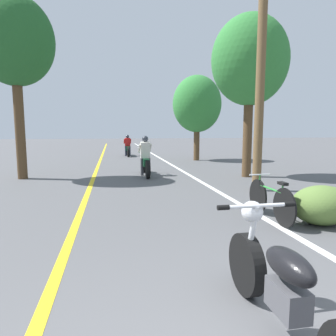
{
  "coord_description": "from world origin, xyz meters",
  "views": [
    {
      "loc": [
        -1.03,
        -1.12,
        1.67
      ],
      "look_at": [
        0.09,
        4.85,
        0.9
      ],
      "focal_mm": 32.0,
      "sensor_mm": 36.0,
      "label": 1
    }
  ],
  "objects_px": {
    "roadside_tree_right_near": "(250,61)",
    "motorcycle_foreground": "(284,288)",
    "motorcycle_rider_far": "(128,148)",
    "utility_pole": "(261,62)",
    "roadside_tree_right_far": "(197,104)",
    "motorcycle_rider_lead": "(145,161)",
    "roadside_tree_left": "(15,42)",
    "bicycle_parked": "(270,200)"
  },
  "relations": [
    {
      "from": "motorcycle_rider_lead",
      "to": "motorcycle_rider_far",
      "type": "height_order",
      "value": "motorcycle_rider_lead"
    },
    {
      "from": "roadside_tree_right_near",
      "to": "motorcycle_rider_lead",
      "type": "height_order",
      "value": "roadside_tree_right_near"
    },
    {
      "from": "roadside_tree_left",
      "to": "motorcycle_rider_lead",
      "type": "bearing_deg",
      "value": 0.19
    },
    {
      "from": "motorcycle_rider_lead",
      "to": "bicycle_parked",
      "type": "relative_size",
      "value": 1.32
    },
    {
      "from": "roadside_tree_left",
      "to": "motorcycle_rider_far",
      "type": "bearing_deg",
      "value": 64.78
    },
    {
      "from": "roadside_tree_right_far",
      "to": "motorcycle_rider_lead",
      "type": "relative_size",
      "value": 2.14
    },
    {
      "from": "motorcycle_rider_far",
      "to": "motorcycle_foreground",
      "type": "bearing_deg",
      "value": -88.96
    },
    {
      "from": "roadside_tree_right_near",
      "to": "motorcycle_rider_far",
      "type": "distance_m",
      "value": 10.91
    },
    {
      "from": "roadside_tree_right_near",
      "to": "motorcycle_rider_lead",
      "type": "relative_size",
      "value": 2.59
    },
    {
      "from": "roadside_tree_right_near",
      "to": "bicycle_parked",
      "type": "relative_size",
      "value": 3.42
    },
    {
      "from": "roadside_tree_right_far",
      "to": "roadside_tree_left",
      "type": "relative_size",
      "value": 0.77
    },
    {
      "from": "motorcycle_foreground",
      "to": "motorcycle_rider_far",
      "type": "relative_size",
      "value": 0.99
    },
    {
      "from": "utility_pole",
      "to": "bicycle_parked",
      "type": "relative_size",
      "value": 4.09
    },
    {
      "from": "roadside_tree_right_near",
      "to": "roadside_tree_right_far",
      "type": "distance_m",
      "value": 6.16
    },
    {
      "from": "roadside_tree_right_near",
      "to": "motorcycle_rider_far",
      "type": "relative_size",
      "value": 2.66
    },
    {
      "from": "motorcycle_rider_lead",
      "to": "utility_pole",
      "type": "bearing_deg",
      "value": -51.29
    },
    {
      "from": "roadside_tree_right_near",
      "to": "motorcycle_rider_far",
      "type": "xyz_separation_m",
      "value": [
        -3.75,
        9.62,
        -3.51
      ]
    },
    {
      "from": "motorcycle_foreground",
      "to": "bicycle_parked",
      "type": "relative_size",
      "value": 1.27
    },
    {
      "from": "motorcycle_foreground",
      "to": "roadside_tree_left",
      "type": "bearing_deg",
      "value": 116.05
    },
    {
      "from": "roadside_tree_right_far",
      "to": "roadside_tree_left",
      "type": "distance_m",
      "value": 9.34
    },
    {
      "from": "utility_pole",
      "to": "motorcycle_foreground",
      "type": "distance_m",
      "value": 6.86
    },
    {
      "from": "roadside_tree_right_far",
      "to": "motorcycle_foreground",
      "type": "bearing_deg",
      "value": -103.24
    },
    {
      "from": "utility_pole",
      "to": "roadside_tree_left",
      "type": "bearing_deg",
      "value": 154.17
    },
    {
      "from": "motorcycle_foreground",
      "to": "motorcycle_rider_far",
      "type": "xyz_separation_m",
      "value": [
        -0.32,
        17.6,
        0.09
      ]
    },
    {
      "from": "utility_pole",
      "to": "roadside_tree_left",
      "type": "xyz_separation_m",
      "value": [
        -7.0,
        3.39,
        1.08
      ]
    },
    {
      "from": "motorcycle_foreground",
      "to": "motorcycle_rider_far",
      "type": "distance_m",
      "value": 17.6
    },
    {
      "from": "roadside_tree_right_far",
      "to": "motorcycle_rider_lead",
      "type": "bearing_deg",
      "value": -123.99
    },
    {
      "from": "motorcycle_rider_far",
      "to": "roadside_tree_right_near",
      "type": "bearing_deg",
      "value": -68.69
    },
    {
      "from": "utility_pole",
      "to": "motorcycle_foreground",
      "type": "bearing_deg",
      "value": -115.07
    },
    {
      "from": "utility_pole",
      "to": "bicycle_parked",
      "type": "xyz_separation_m",
      "value": [
        -1.03,
        -2.57,
        -3.08
      ]
    },
    {
      "from": "roadside_tree_left",
      "to": "motorcycle_rider_far",
      "type": "height_order",
      "value": "roadside_tree_left"
    },
    {
      "from": "utility_pole",
      "to": "roadside_tree_right_near",
      "type": "relative_size",
      "value": 1.2
    },
    {
      "from": "roadside_tree_right_near",
      "to": "motorcycle_foreground",
      "type": "xyz_separation_m",
      "value": [
        -3.43,
        -7.97,
        -3.6
      ]
    },
    {
      "from": "roadside_tree_left",
      "to": "motorcycle_rider_lead",
      "type": "height_order",
      "value": "roadside_tree_left"
    },
    {
      "from": "motorcycle_rider_far",
      "to": "utility_pole",
      "type": "bearing_deg",
      "value": -76.28
    },
    {
      "from": "motorcycle_foreground",
      "to": "motorcycle_rider_lead",
      "type": "bearing_deg",
      "value": 90.72
    },
    {
      "from": "motorcycle_foreground",
      "to": "bicycle_parked",
      "type": "bearing_deg",
      "value": 62.4
    },
    {
      "from": "roadside_tree_right_far",
      "to": "motorcycle_rider_lead",
      "type": "height_order",
      "value": "roadside_tree_right_far"
    },
    {
      "from": "roadside_tree_left",
      "to": "motorcycle_rider_lead",
      "type": "distance_m",
      "value": 5.84
    },
    {
      "from": "bicycle_parked",
      "to": "motorcycle_rider_lead",
      "type": "bearing_deg",
      "value": 105.83
    },
    {
      "from": "utility_pole",
      "to": "motorcycle_rider_far",
      "type": "xyz_separation_m",
      "value": [
        -2.93,
        12.01,
        -2.93
      ]
    },
    {
      "from": "utility_pole",
      "to": "bicycle_parked",
      "type": "bearing_deg",
      "value": -111.95
    }
  ]
}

